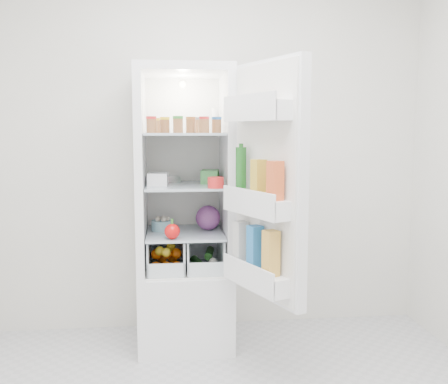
{
  "coord_description": "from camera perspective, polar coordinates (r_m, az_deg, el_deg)",
  "views": [
    {
      "loc": [
        -0.29,
        -2.01,
        1.4
      ],
      "look_at": [
        0.03,
        0.95,
        1.03
      ],
      "focal_mm": 40.0,
      "sensor_mm": 36.0,
      "label": 1
    }
  ],
  "objects": [
    {
      "name": "refrigerator",
      "position": [
        3.34,
        -4.51,
        -5.75
      ],
      "size": [
        0.6,
        0.6,
        1.8
      ],
      "color": "white",
      "rests_on": "ground"
    },
    {
      "name": "tub_white",
      "position": [
        3.17,
        -7.6,
        1.45
      ],
      "size": [
        0.13,
        0.13,
        0.08
      ],
      "primitive_type": "cube",
      "rotation": [
        0.0,
        0.0,
        -0.04
      ],
      "color": "white",
      "rests_on": "shelf_mid"
    },
    {
      "name": "red_cabbage",
      "position": [
        3.3,
        -1.84,
        -2.96
      ],
      "size": [
        0.16,
        0.16,
        0.16
      ],
      "primitive_type": "sphere",
      "color": "#581E50",
      "rests_on": "shelf_low"
    },
    {
      "name": "tub_green",
      "position": [
        3.28,
        -1.61,
        1.77
      ],
      "size": [
        0.13,
        0.17,
        0.09
      ],
      "primitive_type": "cube",
      "rotation": [
        0.0,
        0.0,
        -0.17
      ],
      "color": "#429145",
      "rests_on": "shelf_mid"
    },
    {
      "name": "foil_tray",
      "position": [
        3.39,
        -6.66,
        1.5
      ],
      "size": [
        0.2,
        0.18,
        0.04
      ],
      "primitive_type": "cube",
      "rotation": [
        0.0,
        0.0,
        0.41
      ],
      "color": "white",
      "rests_on": "shelf_mid"
    },
    {
      "name": "shelf_mid",
      "position": [
        3.21,
        -4.54,
        0.72
      ],
      "size": [
        0.49,
        0.53,
        0.02
      ],
      "primitive_type": "cube",
      "color": "#A3B2BF",
      "rests_on": "refrigerator"
    },
    {
      "name": "fridge_door",
      "position": [
        2.71,
        4.71,
        0.47
      ],
      "size": [
        0.37,
        0.57,
        1.3
      ],
      "rotation": [
        0.0,
        0.0,
        1.98
      ],
      "color": "white",
      "rests_on": "refrigerator"
    },
    {
      "name": "mushroom_bowl",
      "position": [
        3.32,
        -7.08,
        -3.81
      ],
      "size": [
        0.15,
        0.15,
        0.07
      ],
      "primitive_type": "cylinder",
      "rotation": [
        0.0,
        0.0,
        -0.05
      ],
      "color": "#8EC6D4",
      "rests_on": "shelf_low"
    },
    {
      "name": "shelf_low",
      "position": [
        3.26,
        -4.48,
        -4.7
      ],
      "size": [
        0.49,
        0.53,
        0.01
      ],
      "primitive_type": "cube",
      "color": "#A3B2BF",
      "rests_on": "refrigerator"
    },
    {
      "name": "shelf_top",
      "position": [
        3.19,
        -4.59,
        6.62
      ],
      "size": [
        0.49,
        0.53,
        0.02
      ],
      "primitive_type": "cube",
      "color": "#A3B2BF",
      "rests_on": "refrigerator"
    },
    {
      "name": "tin_red",
      "position": [
        3.0,
        -0.95,
        1.08
      ],
      "size": [
        0.12,
        0.12,
        0.07
      ],
      "primitive_type": "cylinder",
      "rotation": [
        0.0,
        0.0,
        -0.31
      ],
      "color": "red",
      "rests_on": "shelf_mid"
    },
    {
      "name": "condiment_jars",
      "position": [
        3.14,
        -4.76,
        7.52
      ],
      "size": [
        0.46,
        0.34,
        0.08
      ],
      "color": "#B21919",
      "rests_on": "shelf_top"
    },
    {
      "name": "squeeze_bottle",
      "position": [
        3.36,
        -1.0,
        8.15
      ],
      "size": [
        0.06,
        0.06,
        0.16
      ],
      "primitive_type": "cylinder",
      "rotation": [
        0.0,
        0.0,
        0.39
      ],
      "color": "white",
      "rests_on": "shelf_top"
    },
    {
      "name": "veg_pile",
      "position": [
        3.3,
        -2.22,
        -7.68
      ],
      "size": [
        0.16,
        0.3,
        0.1
      ],
      "color": "#194918",
      "rests_on": "refrigerator"
    },
    {
      "name": "crisper_right",
      "position": [
        3.29,
        -2.32,
        -6.88
      ],
      "size": [
        0.23,
        0.46,
        0.22
      ],
      "primitive_type": null,
      "color": "silver",
      "rests_on": "refrigerator"
    },
    {
      "name": "bell_pepper",
      "position": [
        3.04,
        -5.94,
        -4.51
      ],
      "size": [
        0.09,
        0.09,
        0.09
      ],
      "primitive_type": "sphere",
      "color": "red",
      "rests_on": "shelf_low"
    },
    {
      "name": "room_walls",
      "position": [
        2.04,
        2.09,
        12.41
      ],
      "size": [
        3.02,
        3.02,
        2.61
      ],
      "color": "silver",
      "rests_on": "ground"
    },
    {
      "name": "citrus_pile",
      "position": [
        3.28,
        -6.6,
        -7.47
      ],
      "size": [
        0.2,
        0.31,
        0.16
      ],
      "color": "orange",
      "rests_on": "refrigerator"
    },
    {
      "name": "crisper_left",
      "position": [
        3.29,
        -6.61,
        -6.95
      ],
      "size": [
        0.23,
        0.46,
        0.22
      ],
      "primitive_type": null,
      "color": "silver",
      "rests_on": "refrigerator"
    }
  ]
}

